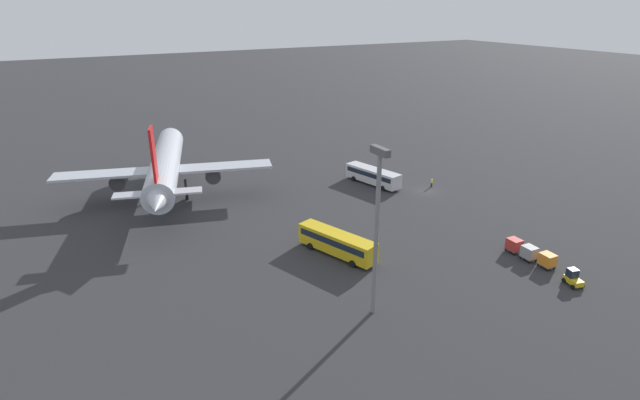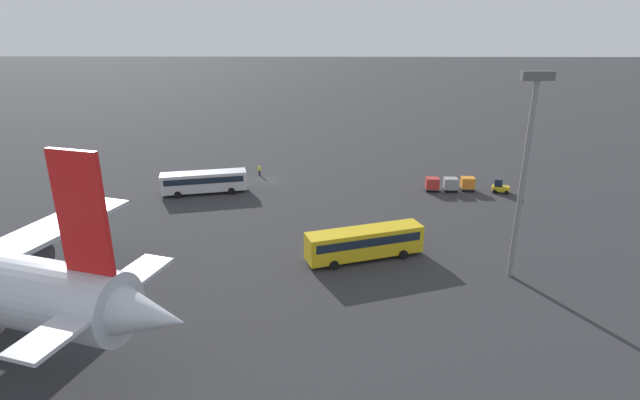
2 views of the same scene
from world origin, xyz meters
TOP-DOWN VIEW (x-y plane):
  - ground_plane at (0.00, 0.00)m, footprint 600.00×600.00m
  - shuttle_bus_near at (8.28, 6.79)m, footprint 12.61×5.70m
  - shuttle_bus_far at (-13.90, 28.11)m, footprint 12.81×6.71m
  - baggage_tug at (-35.39, 5.79)m, footprint 2.65×2.14m
  - worker_person at (1.38, -2.34)m, footprint 0.38×0.38m
  - cargo_cart_orange at (-30.86, 4.98)m, footprint 2.07×1.77m
  - cargo_cart_grey at (-28.19, 5.37)m, footprint 2.07×1.77m
  - cargo_cart_red at (-25.51, 5.33)m, footprint 2.07×1.77m
  - light_pole at (-28.17, 31.63)m, footprint 2.80×0.70m

SIDE VIEW (x-z plane):
  - ground_plane at x=0.00m, z-range 0.00..0.00m
  - worker_person at x=1.38m, z-range 0.00..1.74m
  - baggage_tug at x=-35.39m, z-range -0.11..1.99m
  - cargo_cart_orange at x=-30.86m, z-range 0.16..2.22m
  - cargo_cart_grey at x=-28.19m, z-range 0.16..2.22m
  - cargo_cart_red at x=-25.51m, z-range 0.16..2.22m
  - shuttle_bus_near at x=8.28m, z-range 0.32..3.49m
  - shuttle_bus_far at x=-13.90m, z-range 0.33..3.69m
  - light_pole at x=-28.17m, z-range 2.06..21.94m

